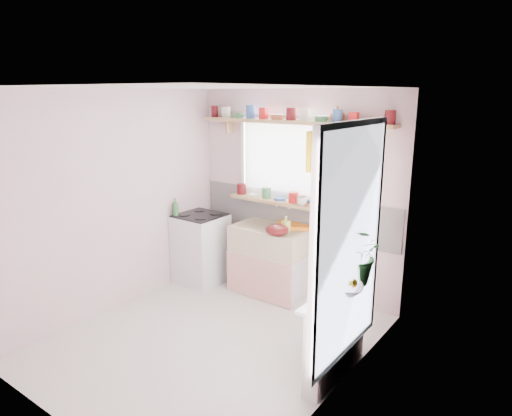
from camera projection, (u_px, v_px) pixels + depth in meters
The scene contains 19 objects.
room at pixel (313, 202), 4.64m from camera, with size 3.20×3.20×3.20m.
sink_unit at pixel (271, 260), 5.67m from camera, with size 0.95×0.65×1.11m.
cooker at pixel (201, 248), 6.02m from camera, with size 0.58×0.58×0.93m.
radiator_ledge at pixel (336, 334), 3.99m from camera, with size 0.22×0.95×0.78m.
windowsill at pixel (280, 202), 5.64m from camera, with size 1.40×0.22×0.04m, color tan.
pine_shelf at pixel (291, 122), 5.31m from camera, with size 2.52×0.24×0.04m, color tan.
shelf_crockery at pixel (290, 115), 5.30m from camera, with size 2.47×0.11×0.12m.
sill_crockery at pixel (279, 196), 5.63m from camera, with size 1.35×0.11×0.12m.
dish_tray at pixel (295, 225), 5.60m from camera, with size 0.43×0.32×0.04m, color orange.
colander at pixel (277, 230), 5.28m from camera, with size 0.27×0.27×0.12m, color #510E0F.
jade_plant at pixel (358, 254), 4.06m from camera, with size 0.51×0.45×0.57m, color #2A6A2C.
fruit_bowl at pixel (345, 289), 3.92m from camera, with size 0.32×0.32×0.08m, color white.
herb_pot at pixel (354, 274), 4.05m from camera, with size 0.12×0.08×0.23m, color #306227.
soap_bottle_sink at pixel (286, 223), 5.43m from camera, with size 0.08×0.08×0.18m, color #CADD62.
sill_cup at pixel (302, 201), 5.37m from camera, with size 0.13×0.13×0.10m, color silver.
sill_bowl at pixel (316, 202), 5.40m from camera, with size 0.22×0.22×0.07m, color #3363A8.
shelf_vase at pixel (337, 114), 5.00m from camera, with size 0.16×0.16×0.17m, color #A65233.
cooker_bottle at pixel (175, 207), 5.83m from camera, with size 0.09×0.09×0.23m, color #3B763D.
fruit at pixel (346, 282), 3.91m from camera, with size 0.20×0.14×0.10m.
Camera 1 is at (2.87, -3.11, 2.46)m, focal length 32.00 mm.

